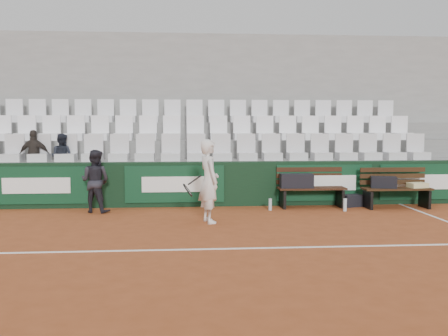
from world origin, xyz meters
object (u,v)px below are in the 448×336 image
(sports_bag_right, at_px, (384,182))
(water_bottle_near, at_px, (270,204))
(sports_bag_ground, at_px, (352,201))
(water_bottle_far, at_px, (345,205))
(spectator_c, at_px, (61,138))
(bench_left, at_px, (311,197))
(bench_right, at_px, (396,198))
(sports_bag_left, at_px, (297,181))
(tennis_player, at_px, (209,181))
(ball_kid, at_px, (95,181))
(spectator_b, at_px, (34,136))

(sports_bag_right, relative_size, water_bottle_near, 2.11)
(sports_bag_right, height_order, sports_bag_ground, sports_bag_right)
(water_bottle_far, bearing_deg, spectator_c, 166.82)
(bench_left, xyz_separation_m, bench_right, (1.86, -0.22, 0.00))
(spectator_c, bearing_deg, sports_bag_left, -174.54)
(bench_left, xyz_separation_m, tennis_player, (-2.37, -1.53, 0.56))
(sports_bag_left, bearing_deg, bench_left, 4.14)
(sports_bag_ground, height_order, ball_kid, ball_kid)
(sports_bag_right, relative_size, spectator_c, 0.50)
(sports_bag_left, relative_size, sports_bag_right, 1.32)
(bench_right, bearing_deg, water_bottle_near, -178.04)
(sports_bag_left, distance_m, sports_bag_right, 1.92)
(ball_kid, bearing_deg, bench_left, -157.85)
(sports_bag_ground, distance_m, water_bottle_far, 0.68)
(sports_bag_right, height_order, spectator_b, spectator_b)
(sports_bag_right, relative_size, ball_kid, 0.41)
(bench_right, relative_size, tennis_player, 0.95)
(water_bottle_far, relative_size, spectator_b, 0.23)
(water_bottle_near, relative_size, tennis_player, 0.16)
(tennis_player, relative_size, spectator_c, 1.45)
(water_bottle_near, height_order, spectator_c, spectator_c)
(bench_right, xyz_separation_m, ball_kid, (-6.55, -0.03, 0.44))
(sports_bag_right, bearing_deg, tennis_player, -161.43)
(bench_right, relative_size, sports_bag_right, 2.77)
(tennis_player, xyz_separation_m, ball_kid, (-2.33, 1.28, -0.12))
(tennis_player, bearing_deg, sports_bag_ground, 25.49)
(bench_right, height_order, spectator_b, spectator_b)
(sports_bag_ground, xyz_separation_m, spectator_c, (-6.59, 0.88, 1.41))
(sports_bag_left, distance_m, ball_kid, 4.35)
(water_bottle_near, bearing_deg, bench_right, 1.96)
(bench_left, bearing_deg, ball_kid, -176.96)
(sports_bag_right, bearing_deg, sports_bag_left, 174.41)
(sports_bag_right, xyz_separation_m, spectator_c, (-7.21, 1.13, 0.97))
(bench_left, height_order, sports_bag_ground, bench_left)
(spectator_b, bearing_deg, bench_left, 163.45)
(bench_right, relative_size, ball_kid, 1.14)
(bench_right, bearing_deg, sports_bag_right, 178.18)
(ball_kid, distance_m, spectator_c, 1.75)
(bench_right, relative_size, spectator_c, 1.38)
(sports_bag_right, relative_size, tennis_player, 0.34)
(spectator_b, bearing_deg, water_bottle_near, 158.61)
(ball_kid, bearing_deg, spectator_b, -17.57)
(sports_bag_right, xyz_separation_m, sports_bag_ground, (-0.62, 0.26, -0.44))
(sports_bag_ground, bearing_deg, water_bottle_far, -120.83)
(bench_right, bearing_deg, tennis_player, -162.77)
(ball_kid, distance_m, spectator_b, 2.17)
(water_bottle_near, height_order, water_bottle_far, water_bottle_far)
(sports_bag_right, bearing_deg, sports_bag_ground, 157.54)
(water_bottle_far, height_order, spectator_c, spectator_c)
(bench_left, relative_size, sports_bag_right, 2.77)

